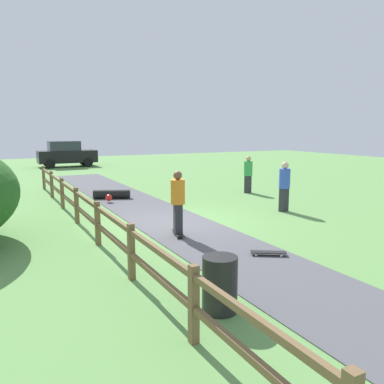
{
  "coord_description": "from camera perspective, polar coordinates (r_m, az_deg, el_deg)",
  "views": [
    {
      "loc": [
        -4.9,
        -10.85,
        2.87
      ],
      "look_at": [
        0.42,
        -0.51,
        1.0
      ],
      "focal_mm": 37.17,
      "sensor_mm": 36.0,
      "label": 1
    }
  ],
  "objects": [
    {
      "name": "skater_riding",
      "position": [
        10.54,
        -2.05,
        -1.14
      ],
      "size": [
        0.46,
        0.82,
        1.75
      ],
      "color": "black",
      "rests_on": "asphalt_path"
    },
    {
      "name": "trash_bin",
      "position": [
        6.42,
        4.0,
        -13.06
      ],
      "size": [
        0.56,
        0.56,
        0.9
      ],
      "primitive_type": "cylinder",
      "color": "black",
      "rests_on": "ground_plane"
    },
    {
      "name": "skater_fallen",
      "position": [
        16.5,
        -11.47,
        -0.35
      ],
      "size": [
        1.49,
        1.37,
        0.36
      ],
      "color": "black",
      "rests_on": "asphalt_path"
    },
    {
      "name": "skateboard_loose",
      "position": [
        9.27,
        10.9,
        -8.51
      ],
      "size": [
        0.78,
        0.6,
        0.08
      ],
      "color": "black",
      "rests_on": "asphalt_path"
    },
    {
      "name": "parked_car_black",
      "position": [
        31.3,
        -17.57,
        5.23
      ],
      "size": [
        4.2,
        2.0,
        1.92
      ],
      "color": "black",
      "rests_on": "ground_plane"
    },
    {
      "name": "ground_plane",
      "position": [
        12.25,
        -2.86,
        -4.43
      ],
      "size": [
        60.0,
        60.0,
        0.0
      ],
      "primitive_type": "plane",
      "color": "#60934C"
    },
    {
      "name": "wooden_fence",
      "position": [
        11.31,
        -14.99,
        -2.41
      ],
      "size": [
        0.12,
        18.12,
        1.1
      ],
      "color": "brown",
      "rests_on": "ground_plane"
    },
    {
      "name": "bystander_blue",
      "position": [
        14.09,
        13.12,
        1.1
      ],
      "size": [
        0.47,
        0.47,
        1.73
      ],
      "color": "#2D2D33",
      "rests_on": "ground_plane"
    },
    {
      "name": "bystander_green",
      "position": [
        17.9,
        8.05,
        2.75
      ],
      "size": [
        0.51,
        0.51,
        1.65
      ],
      "color": "#2D2D33",
      "rests_on": "ground_plane"
    },
    {
      "name": "asphalt_path",
      "position": [
        12.24,
        -2.86,
        -4.38
      ],
      "size": [
        2.4,
        28.0,
        0.02
      ],
      "primitive_type": "cube",
      "color": "#515156",
      "rests_on": "ground_plane"
    }
  ]
}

